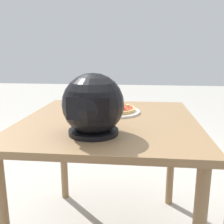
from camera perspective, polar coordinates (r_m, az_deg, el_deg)
The scene contains 4 objects.
dining_table at distance 1.35m, azimuth -0.63°, elevation -5.34°, with size 0.88×0.96×0.73m.
pizza_plate at distance 1.45m, azimuth 0.58°, elevation 0.07°, with size 0.28×0.28×0.01m, color white.
pizza at distance 1.44m, azimuth 0.51°, elevation 0.83°, with size 0.23×0.23×0.05m.
motorcycle_helmet at distance 1.06m, azimuth -4.21°, elevation 1.42°, with size 0.26×0.26×0.26m.
Camera 1 is at (-0.15, 1.27, 1.07)m, focal length 41.29 mm.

